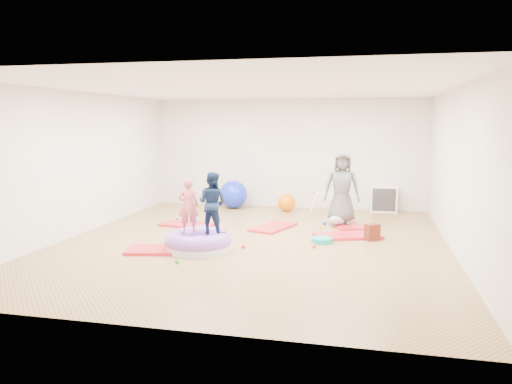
# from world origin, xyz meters

# --- Properties ---
(room) EXTENTS (7.01, 8.01, 2.81)m
(room) POSITION_xyz_m (0.00, 0.00, 1.40)
(room) COLOR #A38756
(room) RESTS_ON ground
(gym_mat_front_left) EXTENTS (1.37, 0.87, 0.05)m
(gym_mat_front_left) POSITION_xyz_m (-1.33, -0.97, 0.03)
(gym_mat_front_left) COLOR red
(gym_mat_front_left) RESTS_ON ground
(gym_mat_mid_left) EXTENTS (1.17, 0.69, 0.05)m
(gym_mat_mid_left) POSITION_xyz_m (-1.71, 1.15, 0.02)
(gym_mat_mid_left) COLOR red
(gym_mat_mid_left) RESTS_ON ground
(gym_mat_center_back) EXTENTS (0.90, 1.26, 0.05)m
(gym_mat_center_back) POSITION_xyz_m (0.14, 1.30, 0.02)
(gym_mat_center_back) COLOR red
(gym_mat_center_back) RESTS_ON ground
(gym_mat_right) EXTENTS (1.39, 1.02, 0.05)m
(gym_mat_right) POSITION_xyz_m (1.69, 0.84, 0.03)
(gym_mat_right) COLOR red
(gym_mat_right) RESTS_ON ground
(gym_mat_rear_right) EXTENTS (0.81, 1.17, 0.04)m
(gym_mat_rear_right) POSITION_xyz_m (1.62, 1.92, 0.02)
(gym_mat_rear_right) COLOR red
(gym_mat_rear_right) RESTS_ON ground
(inflatable_cushion) EXTENTS (1.17, 1.17, 0.37)m
(inflatable_cushion) POSITION_xyz_m (-0.79, -0.76, 0.14)
(inflatable_cushion) COLOR silver
(inflatable_cushion) RESTS_ON ground
(child_pink) EXTENTS (0.41, 0.33, 0.96)m
(child_pink) POSITION_xyz_m (-0.98, -0.70, 0.82)
(child_pink) COLOR #D1585E
(child_pink) RESTS_ON inflatable_cushion
(child_navy) EXTENTS (0.60, 0.51, 1.08)m
(child_navy) POSITION_xyz_m (-0.55, -0.68, 0.88)
(child_navy) COLOR #0F1F3D
(child_navy) RESTS_ON inflatable_cushion
(adult_caregiver) EXTENTS (0.79, 0.54, 1.55)m
(adult_caregiver) POSITION_xyz_m (1.51, 1.93, 0.82)
(adult_caregiver) COLOR #525252
(adult_caregiver) RESTS_ON gym_mat_rear_right
(infant) EXTENTS (0.33, 0.33, 0.19)m
(infant) POSITION_xyz_m (1.42, 1.73, 0.14)
(infant) COLOR #A6C2CD
(infant) RESTS_ON gym_mat_rear_right
(ball_pit_balls) EXTENTS (3.34, 3.56, 0.07)m
(ball_pit_balls) POSITION_xyz_m (-0.17, 0.11, 0.03)
(ball_pit_balls) COLOR green
(ball_pit_balls) RESTS_ON ground
(exercise_ball_blue) EXTENTS (0.72, 0.72, 0.72)m
(exercise_ball_blue) POSITION_xyz_m (-1.33, 3.50, 0.36)
(exercise_ball_blue) COLOR #162DD2
(exercise_ball_blue) RESTS_ON ground
(exercise_ball_orange) EXTENTS (0.44, 0.44, 0.44)m
(exercise_ball_orange) POSITION_xyz_m (0.09, 3.34, 0.22)
(exercise_ball_orange) COLOR orange
(exercise_ball_orange) RESTS_ON ground
(infant_play_gym) EXTENTS (0.67, 0.64, 0.51)m
(infant_play_gym) POSITION_xyz_m (1.02, 3.30, 0.34)
(infant_play_gym) COLOR white
(infant_play_gym) RESTS_ON ground
(cube_shelf) EXTENTS (0.65, 0.32, 0.65)m
(cube_shelf) POSITION_xyz_m (2.44, 3.79, 0.32)
(cube_shelf) COLOR white
(cube_shelf) RESTS_ON ground
(balance_disc) EXTENTS (0.40, 0.40, 0.09)m
(balance_disc) POSITION_xyz_m (1.25, 0.28, 0.04)
(balance_disc) COLOR #0F9E92
(balance_disc) RESTS_ON ground
(backpack) EXTENTS (0.31, 0.29, 0.30)m
(backpack) POSITION_xyz_m (2.15, 0.67, 0.15)
(backpack) COLOR maroon
(backpack) RESTS_ON ground
(yellow_toy) EXTENTS (0.19, 0.19, 0.03)m
(yellow_toy) POSITION_xyz_m (-0.89, -1.10, 0.01)
(yellow_toy) COLOR gold
(yellow_toy) RESTS_ON ground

